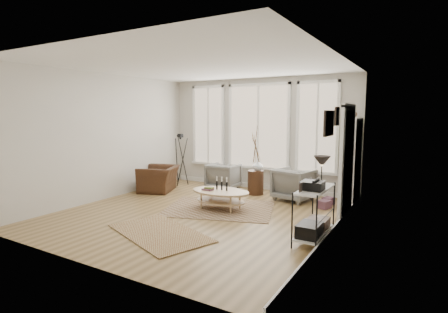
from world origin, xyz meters
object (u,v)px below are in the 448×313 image
Objects in this scene: side_table at (256,162)px; accent_chair at (159,179)px; bookcase at (351,162)px; low_shelf at (315,208)px; armchair_left at (224,177)px; coffee_table at (220,195)px; armchair_right at (294,184)px.

side_table reaches higher than accent_chair.
bookcase is 1.58× the size of low_shelf.
accent_chair is at bearing 162.03° from low_shelf.
armchair_left is (-3.09, 2.43, -0.16)m from low_shelf.
armchair_left is at bearing 141.85° from low_shelf.
armchair_right is (1.07, 1.53, 0.06)m from coffee_table.
bookcase is 2.08× the size of accent_chair.
low_shelf is at bearing -91.28° from bookcase.
accent_chair is (-4.45, 1.44, -0.19)m from low_shelf.
coffee_table is 2.35m from accent_chair.
coffee_table is at bearing -91.76° from side_table.
armchair_left reaches higher than coffee_table.
low_shelf reaches higher than coffee_table.
low_shelf is 1.60× the size of armchair_right.
low_shelf is 1.03× the size of coffee_table.
bookcase reaches higher than side_table.
accent_chair is (-4.50, -1.08, -0.63)m from bookcase.
side_table reaches higher than low_shelf.
low_shelf reaches higher than armchair_right.
bookcase is at bearing 82.50° from accent_chair.
armchair_right is 1.11m from side_table.
low_shelf is at bearing -48.04° from side_table.
coffee_table is at bearing 66.99° from armchair_right.
low_shelf is at bearing 51.07° from accent_chair.
low_shelf is 0.79× the size of side_table.
accent_chair reaches higher than coffee_table.
bookcase reaches higher than armchair_left.
bookcase is 1.24× the size of side_table.
armchair_left is 0.46× the size of side_table.
armchair_left is at bearing 118.33° from coffee_table.
armchair_left is (-0.90, 1.67, 0.04)m from coffee_table.
side_table is (-2.14, 2.38, 0.29)m from low_shelf.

